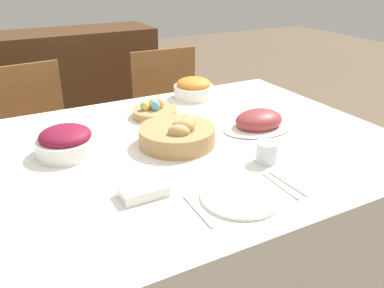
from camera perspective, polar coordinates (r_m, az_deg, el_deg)
name	(u,v)px	position (r m, az deg, el deg)	size (l,w,h in m)	color
dining_table	(183,229)	(1.69, -1.33, -11.88)	(1.59, 1.19, 0.76)	silver
chair_far_left	(36,144)	(2.32, -21.09, 0.04)	(0.46, 0.46, 0.88)	brown
chair_far_right	(173,118)	(2.52, -2.68, 3.67)	(0.43, 0.43, 0.88)	brown
sideboard	(63,96)	(3.15, -17.60, 6.44)	(1.35, 0.44, 0.93)	#4C2D19
bread_basket	(178,134)	(1.48, -1.95, 1.37)	(0.28, 0.28, 0.11)	#AD8451
egg_basket	(154,111)	(1.76, -5.31, 4.66)	(0.19, 0.19, 0.08)	#AD8451
ham_platter	(259,121)	(1.66, 9.34, 3.15)	(0.31, 0.22, 0.08)	white
beet_salad_bowl	(66,142)	(1.47, -17.26, 0.33)	(0.21, 0.21, 0.10)	white
carrot_bowl	(194,88)	(2.00, 0.24, 7.83)	(0.19, 0.19, 0.10)	white
dinner_plate	(241,197)	(1.18, 6.91, -7.36)	(0.23, 0.23, 0.01)	white
fork	(198,211)	(1.11, 0.80, -9.35)	(0.02, 0.17, 0.00)	silver
knife	(280,186)	(1.25, 12.27, -5.72)	(0.02, 0.17, 0.00)	silver
spoon	(288,183)	(1.27, 13.31, -5.37)	(0.02, 0.17, 0.00)	silver
drinking_cup	(267,152)	(1.38, 10.45, -1.13)	(0.07, 0.07, 0.07)	silver
butter_dish	(143,191)	(1.18, -6.87, -6.52)	(0.13, 0.08, 0.03)	white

